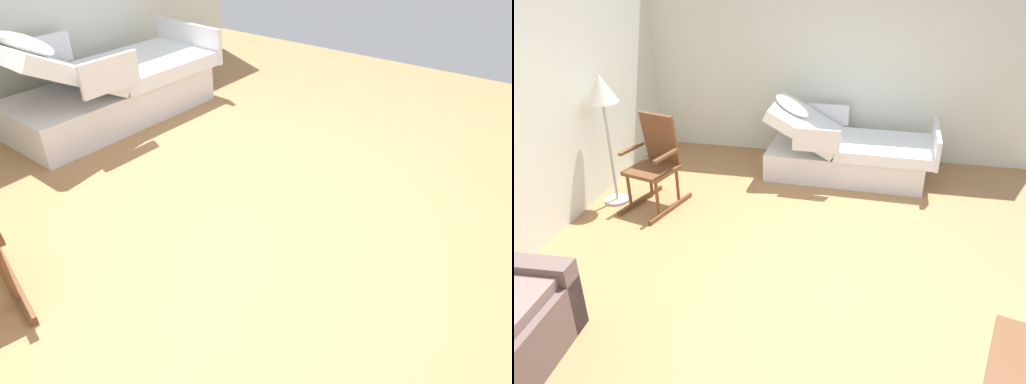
% 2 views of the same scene
% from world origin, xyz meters
% --- Properties ---
extents(ground_plane, '(7.10, 7.10, 0.00)m').
position_xyz_m(ground_plane, '(0.00, 0.00, 0.00)').
color(ground_plane, '#9E7247').
extents(hospital_bed, '(1.06, 2.10, 1.05)m').
position_xyz_m(hospital_bed, '(2.17, -0.21, 0.31)').
color(hospital_bed, silver).
rests_on(hospital_bed, ground).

